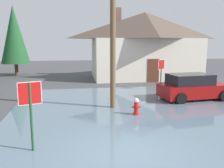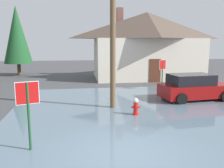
{
  "view_description": "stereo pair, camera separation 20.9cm",
  "coord_description": "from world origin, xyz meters",
  "px_view_note": "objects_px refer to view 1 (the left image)",
  "views": [
    {
      "loc": [
        -1.55,
        -6.59,
        3.34
      ],
      "look_at": [
        0.48,
        5.49,
        1.22
      ],
      "focal_mm": 38.25,
      "sensor_mm": 36.0,
      "label": 1
    },
    {
      "loc": [
        -1.34,
        -6.63,
        3.34
      ],
      "look_at": [
        0.48,
        5.49,
        1.22
      ],
      "focal_mm": 38.25,
      "sensor_mm": 36.0,
      "label": 2
    }
  ],
  "objects_px": {
    "stop_sign_near": "(30,103)",
    "utility_pole": "(113,5)",
    "house": "(144,44)",
    "parked_car": "(193,87)",
    "pine_tree_tall_left": "(14,35)",
    "fire_hydrant": "(136,107)",
    "stop_sign_far": "(161,69)"
  },
  "relations": [
    {
      "from": "stop_sign_near",
      "to": "house",
      "type": "relative_size",
      "value": 0.21
    },
    {
      "from": "stop_sign_near",
      "to": "parked_car",
      "type": "bearing_deg",
      "value": 34.22
    },
    {
      "from": "stop_sign_far",
      "to": "pine_tree_tall_left",
      "type": "distance_m",
      "value": 15.66
    },
    {
      "from": "stop_sign_near",
      "to": "pine_tree_tall_left",
      "type": "bearing_deg",
      "value": 103.38
    },
    {
      "from": "fire_hydrant",
      "to": "stop_sign_far",
      "type": "bearing_deg",
      "value": 59.2
    },
    {
      "from": "stop_sign_far",
      "to": "pine_tree_tall_left",
      "type": "height_order",
      "value": "pine_tree_tall_left"
    },
    {
      "from": "stop_sign_near",
      "to": "pine_tree_tall_left",
      "type": "distance_m",
      "value": 19.23
    },
    {
      "from": "fire_hydrant",
      "to": "pine_tree_tall_left",
      "type": "bearing_deg",
      "value": 119.12
    },
    {
      "from": "house",
      "to": "parked_car",
      "type": "distance_m",
      "value": 9.58
    },
    {
      "from": "stop_sign_far",
      "to": "house",
      "type": "height_order",
      "value": "house"
    },
    {
      "from": "stop_sign_near",
      "to": "parked_car",
      "type": "distance_m",
      "value": 10.13
    },
    {
      "from": "parked_car",
      "to": "pine_tree_tall_left",
      "type": "bearing_deg",
      "value": 134.75
    },
    {
      "from": "utility_pole",
      "to": "stop_sign_far",
      "type": "distance_m",
      "value": 6.9
    },
    {
      "from": "parked_car",
      "to": "stop_sign_near",
      "type": "bearing_deg",
      "value": -145.78
    },
    {
      "from": "fire_hydrant",
      "to": "parked_car",
      "type": "height_order",
      "value": "parked_car"
    },
    {
      "from": "stop_sign_near",
      "to": "utility_pole",
      "type": "xyz_separation_m",
      "value": [
        3.3,
        4.57,
        3.58
      ]
    },
    {
      "from": "pine_tree_tall_left",
      "to": "stop_sign_near",
      "type": "bearing_deg",
      "value": -76.62
    },
    {
      "from": "parked_car",
      "to": "pine_tree_tall_left",
      "type": "distance_m",
      "value": 18.44
    },
    {
      "from": "fire_hydrant",
      "to": "pine_tree_tall_left",
      "type": "relative_size",
      "value": 0.12
    },
    {
      "from": "fire_hydrant",
      "to": "parked_car",
      "type": "distance_m",
      "value": 4.9
    },
    {
      "from": "stop_sign_near",
      "to": "parked_car",
      "type": "height_order",
      "value": "stop_sign_near"
    },
    {
      "from": "stop_sign_far",
      "to": "house",
      "type": "relative_size",
      "value": 0.21
    },
    {
      "from": "pine_tree_tall_left",
      "to": "utility_pole",
      "type": "bearing_deg",
      "value": -61.1
    },
    {
      "from": "parked_car",
      "to": "pine_tree_tall_left",
      "type": "height_order",
      "value": "pine_tree_tall_left"
    },
    {
      "from": "fire_hydrant",
      "to": "pine_tree_tall_left",
      "type": "height_order",
      "value": "pine_tree_tall_left"
    },
    {
      "from": "pine_tree_tall_left",
      "to": "fire_hydrant",
      "type": "bearing_deg",
      "value": -60.88
    },
    {
      "from": "utility_pole",
      "to": "fire_hydrant",
      "type": "bearing_deg",
      "value": -58.86
    },
    {
      "from": "stop_sign_far",
      "to": "stop_sign_near",
      "type": "bearing_deg",
      "value": -130.72
    },
    {
      "from": "stop_sign_near",
      "to": "stop_sign_far",
      "type": "distance_m",
      "value": 11.48
    },
    {
      "from": "stop_sign_near",
      "to": "utility_pole",
      "type": "distance_m",
      "value": 6.68
    },
    {
      "from": "stop_sign_near",
      "to": "pine_tree_tall_left",
      "type": "relative_size",
      "value": 0.31
    },
    {
      "from": "utility_pole",
      "to": "parked_car",
      "type": "height_order",
      "value": "utility_pole"
    }
  ]
}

